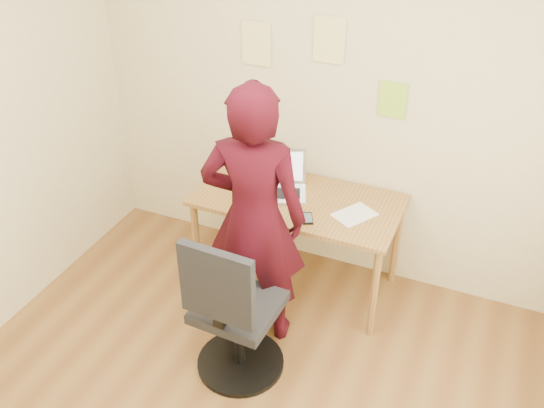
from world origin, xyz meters
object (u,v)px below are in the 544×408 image
at_px(phone, 307,218).
at_px(person, 254,219).
at_px(office_chair, 233,319).
at_px(desk, 298,209).
at_px(laptop, 280,184).

bearing_deg(phone, person, -149.94).
distance_m(office_chair, person, 0.61).
distance_m(desk, laptop, 0.21).
xyz_separation_m(desk, phone, (0.14, -0.21, 0.09)).
bearing_deg(office_chair, person, 99.31).
height_order(desk, phone, phone).
relative_size(laptop, office_chair, 0.43).
height_order(phone, person, person).
bearing_deg(office_chair, desk, 90.63).
bearing_deg(laptop, phone, -61.41).
bearing_deg(laptop, person, -104.49).
xyz_separation_m(phone, office_chair, (-0.18, -0.75, -0.29)).
distance_m(laptop, phone, 0.39).
bearing_deg(office_chair, laptop, 99.54).
relative_size(phone, person, 0.08).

